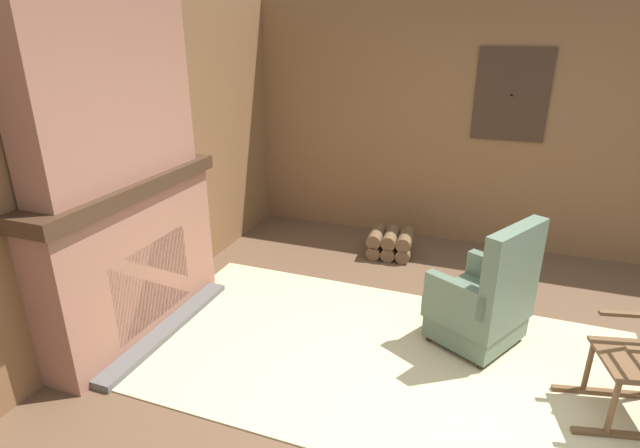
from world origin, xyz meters
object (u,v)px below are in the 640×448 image
Objects in this scene: firewood_stack at (390,243)px; storage_case at (170,153)px; armchair at (484,302)px; oil_lamp_vase at (63,185)px.

firewood_stack is 2.13× the size of storage_case.
armchair is at bearing 1.34° from storage_case.
oil_lamp_vase is 1.21× the size of storage_case.
storage_case is at bearing 89.99° from oil_lamp_vase.
storage_case is (-1.65, -1.45, 1.19)m from firewood_stack.
oil_lamp_vase is 1.15m from storage_case.
firewood_stack is at bearing -24.76° from armchair.
armchair reaches higher than firewood_stack.
armchair is at bearing -53.33° from firewood_stack.
oil_lamp_vase is at bearing -90.01° from storage_case.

